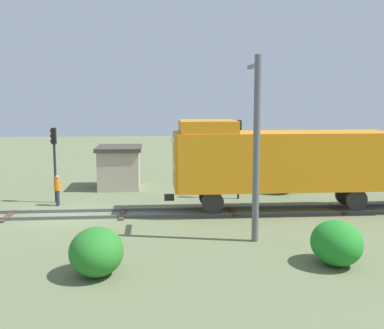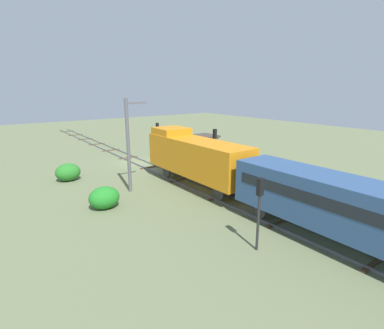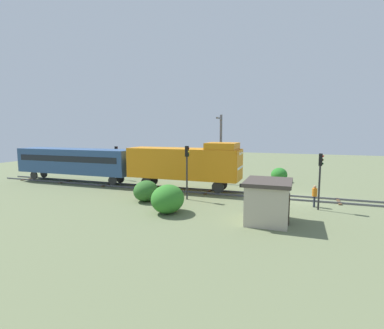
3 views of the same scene
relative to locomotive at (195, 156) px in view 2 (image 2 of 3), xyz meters
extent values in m
plane|color=#66704C|center=(0.00, -10.82, -2.77)|extent=(101.65, 101.65, 0.00)
cube|color=#595960|center=(-0.72, -10.82, -2.69)|extent=(0.10, 67.77, 0.16)
cube|color=#595960|center=(0.72, -10.82, -2.69)|extent=(0.10, 67.77, 0.16)
cube|color=#4C3823|center=(0.00, -41.89, -2.73)|extent=(2.40, 0.24, 0.09)
cube|color=#4C3823|center=(0.00, -36.24, -2.73)|extent=(2.40, 0.24, 0.09)
cube|color=#4C3823|center=(0.00, -30.59, -2.73)|extent=(2.40, 0.24, 0.09)
cube|color=#4C3823|center=(0.00, -24.94, -2.73)|extent=(2.40, 0.24, 0.09)
cube|color=#4C3823|center=(0.00, -19.30, -2.73)|extent=(2.40, 0.24, 0.09)
cube|color=#4C3823|center=(0.00, -13.65, -2.73)|extent=(2.40, 0.24, 0.09)
cube|color=#4C3823|center=(0.00, -8.00, -2.73)|extent=(2.40, 0.24, 0.09)
cube|color=#4C3823|center=(0.00, -2.35, -2.73)|extent=(2.40, 0.24, 0.09)
cube|color=#4C3823|center=(0.00, 3.29, -2.73)|extent=(2.40, 0.24, 0.09)
cube|color=#4C3823|center=(0.00, 8.94, -2.73)|extent=(2.40, 0.24, 0.09)
cube|color=#4C3823|center=(0.00, 14.59, -2.73)|extent=(2.40, 0.24, 0.09)
cube|color=orange|center=(0.00, 0.24, -0.06)|extent=(2.90, 11.00, 2.90)
cube|color=orange|center=(0.00, -3.66, 1.69)|extent=(2.75, 2.80, 0.60)
cube|color=orange|center=(0.00, -5.31, -0.06)|extent=(2.84, 0.10, 2.84)
cube|color=white|center=(0.00, -5.35, -0.26)|extent=(2.46, 0.06, 0.20)
sphere|color=white|center=(-0.45, -5.36, 1.04)|extent=(0.28, 0.28, 0.28)
sphere|color=white|center=(0.45, -5.36, 1.04)|extent=(0.28, 0.28, 0.28)
cylinder|color=#262628|center=(0.00, -5.61, -1.91)|extent=(0.36, 0.50, 0.36)
cylinder|color=#262628|center=(-0.72, -3.46, -2.06)|extent=(0.18, 1.10, 1.10)
cylinder|color=#262628|center=(0.72, -3.46, -2.06)|extent=(0.18, 1.10, 1.10)
cylinder|color=#262628|center=(-0.72, 3.94, -2.06)|extent=(0.18, 1.10, 1.10)
cylinder|color=#262628|center=(0.72, 3.94, -2.06)|extent=(0.18, 1.10, 1.10)
cube|color=#2D4C7A|center=(0.00, 13.34, -0.30)|extent=(2.80, 14.00, 2.70)
cube|color=black|center=(0.00, 13.34, 0.05)|extent=(2.84, 12.88, 0.64)
cylinder|color=#262628|center=(-0.72, 7.94, -2.13)|extent=(0.16, 0.96, 0.96)
cylinder|color=#262628|center=(0.72, 7.94, -2.13)|extent=(0.16, 0.96, 0.96)
cylinder|color=#262628|center=(-3.20, -11.90, -0.66)|extent=(0.14, 0.14, 4.23)
cube|color=black|center=(-3.20, -11.90, 1.01)|extent=(0.32, 0.24, 0.90)
sphere|color=red|center=(-3.20, -12.04, 1.28)|extent=(0.16, 0.16, 0.16)
sphere|color=#3C3306|center=(-3.20, -12.04, 1.00)|extent=(0.16, 0.16, 0.16)
sphere|color=black|center=(-3.20, -12.04, 0.72)|extent=(0.16, 0.16, 0.16)
cylinder|color=#262628|center=(-3.40, -1.45, -0.47)|extent=(0.14, 0.14, 4.60)
cube|color=black|center=(-3.40, -1.45, 1.38)|extent=(0.32, 0.24, 0.90)
sphere|color=#390606|center=(-3.40, -1.59, 1.65)|extent=(0.16, 0.16, 0.16)
sphere|color=yellow|center=(-3.40, -1.59, 1.37)|extent=(0.16, 0.16, 0.16)
sphere|color=black|center=(-3.40, -1.59, 1.09)|extent=(0.16, 0.16, 0.16)
cylinder|color=#262628|center=(3.60, 10.29, -0.79)|extent=(0.14, 0.14, 3.96)
cube|color=black|center=(3.60, 10.29, 0.74)|extent=(0.32, 0.24, 0.90)
sphere|color=#390606|center=(3.60, 10.15, 1.01)|extent=(0.16, 0.16, 0.16)
sphere|color=yellow|center=(3.60, 10.15, 0.73)|extent=(0.16, 0.16, 0.16)
sphere|color=black|center=(3.60, 10.15, 0.45)|extent=(0.16, 0.16, 0.16)
cylinder|color=#262B38|center=(-2.50, -11.65, -2.35)|extent=(0.15, 0.15, 0.85)
cylinder|color=#262B38|center=(-2.30, -11.65, -2.35)|extent=(0.15, 0.15, 0.85)
cylinder|color=orange|center=(-2.40, -11.65, -1.61)|extent=(0.38, 0.38, 0.62)
sphere|color=tan|center=(-2.40, -11.65, -1.19)|extent=(0.23, 0.23, 0.23)
cylinder|color=#595960|center=(5.00, -2.25, 1.01)|extent=(0.28, 0.28, 7.57)
cube|color=#595960|center=(4.10, -2.25, 4.40)|extent=(1.80, 0.16, 0.16)
cube|color=#B2A893|center=(-7.50, -8.62, -1.52)|extent=(3.20, 2.60, 2.50)
cube|color=#3F3833|center=(-7.50, -8.62, -0.15)|extent=(3.50, 2.90, 0.24)
cube|color=#2D2319|center=(-7.50, -9.94, -1.82)|extent=(0.80, 0.06, 1.90)
ellipsoid|color=#2F6326|center=(-5.16, 1.57, -1.90)|extent=(2.40, 1.96, 1.74)
ellipsoid|color=#227E26|center=(8.03, 0.02, -1.98)|extent=(2.17, 1.78, 1.58)
ellipsoid|color=#2F7726|center=(-7.77, -1.62, -1.75)|extent=(2.82, 2.31, 2.05)
ellipsoid|color=#277626|center=(8.36, -8.33, -1.97)|extent=(2.22, 1.81, 1.61)
camera|label=1|loc=(24.01, -6.42, 3.10)|focal=45.00mm
camera|label=2|loc=(14.78, 19.76, 5.55)|focal=28.00mm
camera|label=3|loc=(-27.00, -10.41, 3.23)|focal=28.00mm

